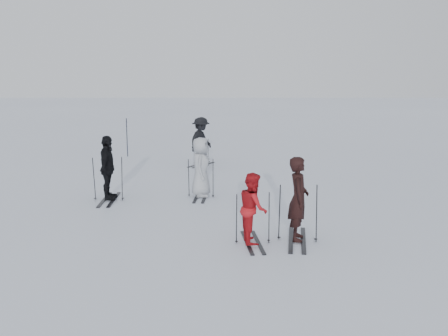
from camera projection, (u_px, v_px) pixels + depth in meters
The scene contains 12 objects.
ground at pixel (224, 210), 13.73m from camera, with size 120.00×120.00×0.00m, color silver.
skier_near_dark at pixel (298, 200), 11.11m from camera, with size 0.69×0.45×1.89m, color black.
skier_red at pixel (253, 209), 10.98m from camera, with size 0.76×0.59×1.57m, color #B4141A.
skier_grey at pixel (201, 168), 15.07m from camera, with size 0.88×0.57×1.80m, color #A3A7AD.
skier_uphill_left at pixel (108, 169), 14.67m from camera, with size 1.11×0.46×1.90m, color black.
skier_uphill_far at pixel (201, 142), 20.25m from camera, with size 1.24×0.72×1.93m, color black.
skis_near_dark at pixel (298, 212), 11.17m from camera, with size 0.97×1.84×1.34m, color black, non-canonical shape.
skis_red at pixel (253, 217), 11.02m from camera, with size 0.86×1.62×1.18m, color black, non-canonical shape.
skis_grey at pixel (201, 177), 15.13m from camera, with size 0.88×1.66×1.21m, color black, non-canonical shape.
skis_uphill_left at pixel (108, 178), 14.72m from camera, with size 0.97×1.84×1.34m, color black, non-canonical shape.
skis_uphill_far at pixel (201, 151), 20.33m from camera, with size 0.83×1.57×1.14m, color black, non-canonical shape.
piste_marker at pixel (127, 137), 22.33m from camera, with size 0.04×0.04×1.72m, color black.
Camera 1 is at (0.03, -13.25, 3.76)m, focal length 40.00 mm.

